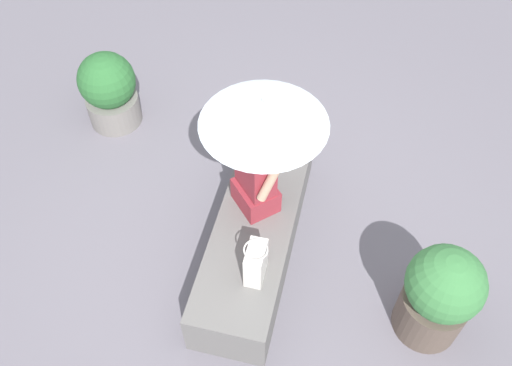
{
  "coord_description": "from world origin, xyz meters",
  "views": [
    {
      "loc": [
        -2.46,
        -0.59,
        4.05
      ],
      "look_at": [
        0.07,
        0.02,
        0.81
      ],
      "focal_mm": 38.35,
      "sensor_mm": 36.0,
      "label": 1
    }
  ],
  "objects_px": {
    "person_seated": "(256,173)",
    "handbag_black": "(256,263)",
    "planter_near": "(439,295)",
    "parasol": "(264,113)",
    "planter_far": "(109,90)"
  },
  "relations": [
    {
      "from": "person_seated",
      "to": "handbag_black",
      "type": "relative_size",
      "value": 2.55
    },
    {
      "from": "person_seated",
      "to": "planter_near",
      "type": "relative_size",
      "value": 0.97
    },
    {
      "from": "parasol",
      "to": "planter_far",
      "type": "height_order",
      "value": "parasol"
    },
    {
      "from": "person_seated",
      "to": "planter_near",
      "type": "distance_m",
      "value": 1.61
    },
    {
      "from": "handbag_black",
      "to": "planter_near",
      "type": "distance_m",
      "value": 1.34
    },
    {
      "from": "person_seated",
      "to": "handbag_black",
      "type": "distance_m",
      "value": 0.69
    },
    {
      "from": "person_seated",
      "to": "planter_near",
      "type": "bearing_deg",
      "value": -108.71
    },
    {
      "from": "person_seated",
      "to": "planter_far",
      "type": "xyz_separation_m",
      "value": [
        1.06,
        1.75,
        -0.44
      ]
    },
    {
      "from": "parasol",
      "to": "planter_near",
      "type": "height_order",
      "value": "parasol"
    },
    {
      "from": "handbag_black",
      "to": "planter_near",
      "type": "bearing_deg",
      "value": -84.07
    },
    {
      "from": "person_seated",
      "to": "planter_near",
      "type": "xyz_separation_m",
      "value": [
        -0.5,
        -1.48,
        -0.37
      ]
    },
    {
      "from": "handbag_black",
      "to": "planter_far",
      "type": "relative_size",
      "value": 0.44
    },
    {
      "from": "parasol",
      "to": "handbag_black",
      "type": "distance_m",
      "value": 1.07
    },
    {
      "from": "parasol",
      "to": "planter_near",
      "type": "distance_m",
      "value": 1.81
    },
    {
      "from": "planter_near",
      "to": "planter_far",
      "type": "bearing_deg",
      "value": 64.25
    }
  ]
}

